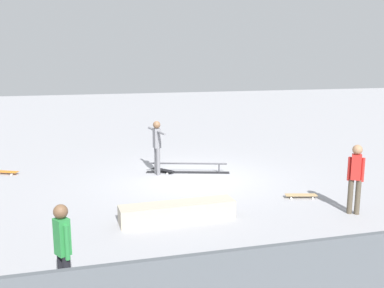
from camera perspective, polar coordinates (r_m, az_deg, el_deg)
The scene contains 9 objects.
ground_plane at distance 13.04m, azimuth 0.08°, elevation -4.56°, with size 60.00×60.00×0.00m, color #9E9EA3.
grind_rail at distance 13.74m, azimuth -0.54°, elevation -3.14°, with size 2.53×0.98×0.31m.
skate_ledge at distance 9.86m, azimuth -1.87°, elevation -8.67°, with size 2.56×0.53×0.40m, color #B2A893.
skater_main at distance 13.39m, azimuth -4.52°, elevation 0.04°, with size 0.32×1.31×1.64m.
skateboard_main at distance 13.81m, azimuth -3.75°, elevation -3.35°, with size 0.64×0.76×0.09m.
bystander_red_shirt at distance 10.69m, azimuth 20.26°, elevation -3.79°, with size 0.34×0.27×1.61m.
bystander_green_shirt at distance 6.78m, azimuth -16.26°, elevation -12.76°, with size 0.25×0.33×1.52m.
loose_skateboard_natural at distance 11.70m, azimuth 13.83°, elevation -6.40°, with size 0.82×0.40×0.09m.
loose_skateboard_orange at distance 14.73m, azimuth -22.84°, elevation -3.31°, with size 0.81×0.53×0.09m.
Camera 1 is at (3.26, 12.11, 3.58)m, focal length 41.52 mm.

